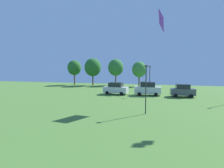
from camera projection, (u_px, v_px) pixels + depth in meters
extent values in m
cube|color=purple|center=(161.00, 20.00, 26.71)|extent=(0.74, 3.16, 3.13)
cylinder|color=#E54C93|center=(161.00, 20.00, 26.69)|extent=(0.93, 0.07, 2.78)
cube|color=silver|center=(116.00, 90.00, 37.67)|extent=(4.72, 2.27, 1.12)
cube|color=#1E232D|center=(116.00, 85.00, 37.58)|extent=(2.67, 1.91, 0.78)
cylinder|color=black|center=(121.00, 94.00, 36.40)|extent=(0.66, 0.29, 0.64)
cylinder|color=black|center=(124.00, 92.00, 38.07)|extent=(0.66, 0.29, 0.64)
cylinder|color=black|center=(107.00, 93.00, 37.38)|extent=(0.66, 0.29, 0.64)
cylinder|color=black|center=(110.00, 92.00, 39.05)|extent=(0.66, 0.29, 0.64)
cube|color=silver|center=(148.00, 90.00, 36.46)|extent=(4.73, 1.83, 1.25)
cube|color=#1E232D|center=(148.00, 84.00, 36.36)|extent=(2.61, 1.67, 0.88)
cylinder|color=black|center=(156.00, 95.00, 35.29)|extent=(0.64, 0.22, 0.64)
cylinder|color=black|center=(156.00, 93.00, 37.02)|extent=(0.64, 0.22, 0.64)
cylinder|color=black|center=(139.00, 94.00, 36.02)|extent=(0.64, 0.22, 0.64)
cylinder|color=black|center=(140.00, 93.00, 37.75)|extent=(0.64, 0.22, 0.64)
cube|color=#4C5156|center=(183.00, 92.00, 34.63)|extent=(4.20, 2.20, 1.12)
cube|color=#1E232D|center=(183.00, 86.00, 34.54)|extent=(2.36, 1.91, 0.79)
cylinder|color=black|center=(191.00, 96.00, 33.54)|extent=(0.65, 0.27, 0.64)
cylinder|color=black|center=(189.00, 94.00, 35.39)|extent=(0.65, 0.27, 0.64)
cylinder|color=black|center=(176.00, 96.00, 33.97)|extent=(0.65, 0.27, 0.64)
cylinder|color=black|center=(174.00, 94.00, 35.82)|extent=(0.65, 0.27, 0.64)
cylinder|color=#2D2D33|center=(150.00, 81.00, 35.93)|extent=(0.12, 0.12, 5.14)
cube|color=#4C4C51|center=(150.00, 66.00, 35.67)|extent=(0.36, 0.20, 0.24)
cylinder|color=#2D2D33|center=(146.00, 91.00, 22.29)|extent=(0.12, 0.12, 5.28)
cube|color=#4C4C51|center=(146.00, 66.00, 22.03)|extent=(0.36, 0.20, 0.24)
cylinder|color=brown|center=(75.00, 79.00, 56.20)|extent=(0.36, 0.36, 3.37)
ellipsoid|color=#286628|center=(74.00, 68.00, 55.91)|extent=(3.81, 3.81, 4.19)
cylinder|color=brown|center=(93.00, 79.00, 54.74)|extent=(0.36, 0.36, 3.24)
ellipsoid|color=#286628|center=(93.00, 67.00, 54.43)|extent=(4.50, 4.50, 4.95)
cylinder|color=brown|center=(116.00, 79.00, 54.74)|extent=(0.36, 0.36, 3.30)
ellipsoid|color=#337533|center=(116.00, 67.00, 54.43)|extent=(4.19, 4.19, 4.61)
cylinder|color=brown|center=(139.00, 81.00, 51.80)|extent=(0.36, 0.36, 3.01)
ellipsoid|color=#3D7F38|center=(139.00, 69.00, 51.52)|extent=(3.71, 3.71, 4.08)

